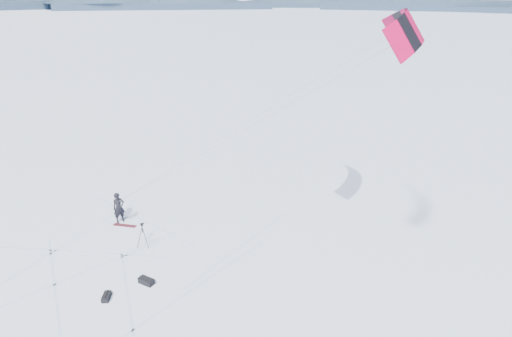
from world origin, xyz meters
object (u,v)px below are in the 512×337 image
Objects in this scene: snowkiter at (121,222)px; tripod at (143,232)px; gear_bag_a at (146,281)px; gear_bag_b at (106,297)px; snowboard at (125,225)px.

snowkiter is 1.31× the size of tripod.
gear_bag_a is 1.14× the size of gear_bag_b.
gear_bag_b is at bearing -113.36° from snowkiter.
snowkiter is 2.42× the size of gear_bag_a.
snowboard is at bearing -86.15° from snowkiter.
gear_bag_a is (2.53, -2.19, -0.79)m from tripod.
snowkiter is 6.66m from gear_bag_a.
snowkiter is 2.75× the size of gear_bag_b.
tripod is 3.44m from gear_bag_a.
snowkiter is 3.57m from tripod.
snowkiter is at bearing 164.74° from tripod.
gear_bag_b is (5.12, -5.07, 0.13)m from snowkiter.
tripod reaches higher than snowkiter.
tripod reaches higher than gear_bag_a.
gear_bag_a is (5.21, -3.08, 0.13)m from snowboard.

